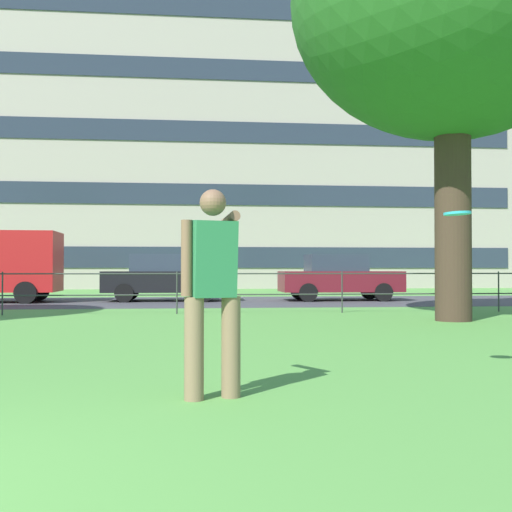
{
  "coord_description": "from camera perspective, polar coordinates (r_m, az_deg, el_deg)",
  "views": [
    {
      "loc": [
        2.23,
        -2.82,
        1.07
      ],
      "look_at": [
        3.34,
        7.58,
        1.27
      ],
      "focal_mm": 45.56,
      "sensor_mm": 36.0,
      "label": 1
    }
  ],
  "objects": [
    {
      "name": "car_maroon_center",
      "position": [
        21.93,
        7.29,
        -1.87
      ],
      "size": [
        4.0,
        1.82,
        1.54
      ],
      "color": "maroon",
      "rests_on": "ground"
    },
    {
      "name": "apartment_building_background",
      "position": [
        42.7,
        -2.04,
        8.9
      ],
      "size": [
        35.08,
        15.95,
        16.98
      ],
      "color": "#ADA393",
      "rests_on": "ground"
    },
    {
      "name": "street_strip",
      "position": [
        21.19,
        -12.13,
        -3.97
      ],
      "size": [
        80.0,
        6.97,
        0.01
      ],
      "primitive_type": "cube",
      "color": "#424247",
      "rests_on": "ground"
    },
    {
      "name": "park_fence",
      "position": [
        15.61,
        -14.3,
        -2.55
      ],
      "size": [
        35.88,
        0.04,
        1.0
      ],
      "color": "#333833",
      "rests_on": "ground"
    },
    {
      "name": "person_thrower",
      "position": [
        5.38,
        -3.87,
        -2.59
      ],
      "size": [
        0.5,
        0.84,
        1.73
      ],
      "color": "#846B4C",
      "rests_on": "ground"
    },
    {
      "name": "frisbee",
      "position": [
        6.8,
        17.26,
        3.6
      ],
      "size": [
        0.36,
        0.36,
        0.04
      ],
      "color": "#2DB2C6"
    },
    {
      "name": "tree_small_lawn",
      "position": [
        15.19,
        18.57,
        19.96
      ],
      "size": [
        7.76,
        6.89,
        9.42
      ],
      "color": "#423023",
      "rests_on": "ground"
    },
    {
      "name": "car_black_right",
      "position": [
        21.58,
        -8.07,
        -1.88
      ],
      "size": [
        4.04,
        1.89,
        1.54
      ],
      "color": "black",
      "rests_on": "ground"
    }
  ]
}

